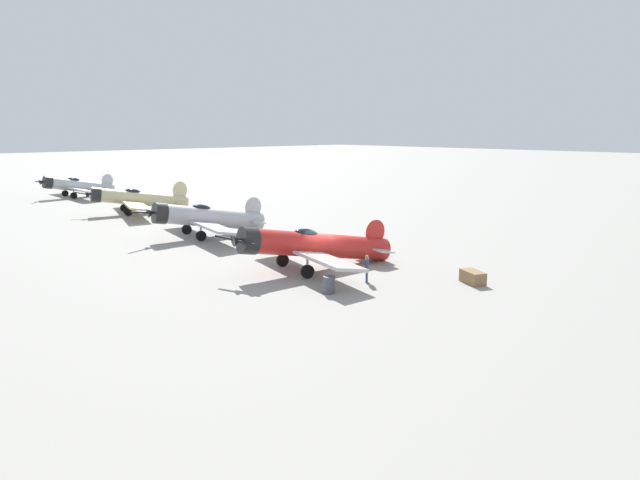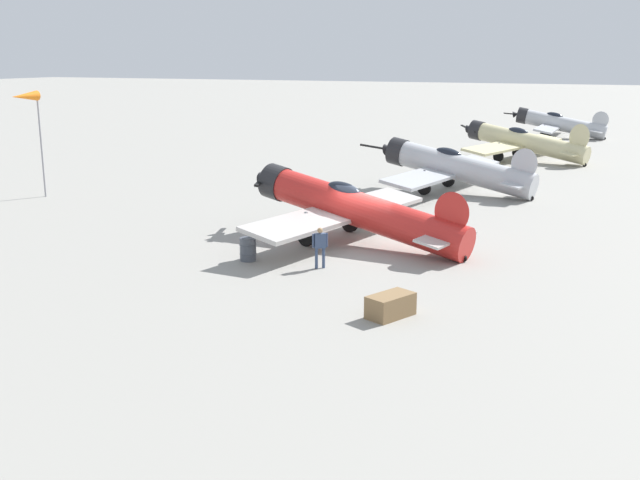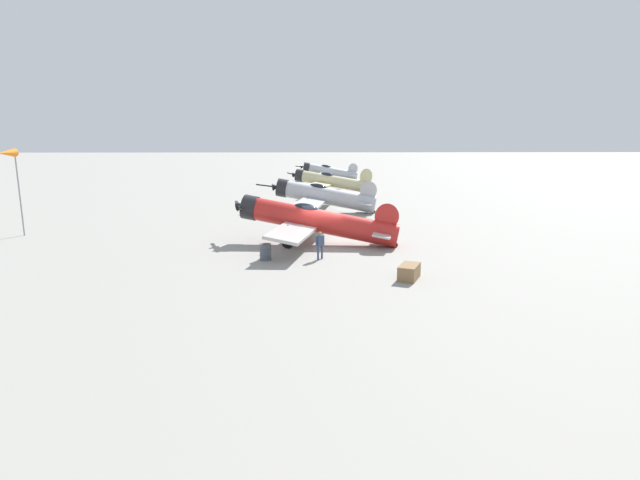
# 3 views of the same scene
# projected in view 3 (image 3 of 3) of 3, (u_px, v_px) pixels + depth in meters

# --- Properties ---
(ground_plane) EXTENTS (400.00, 400.00, 0.00)m
(ground_plane) POSITION_uv_depth(u_px,v_px,m) (321.00, 244.00, 32.28)
(ground_plane) COLOR gray
(airplane_foreground) EXTENTS (10.83, 11.25, 3.12)m
(airplane_foreground) POSITION_uv_depth(u_px,v_px,m) (313.00, 220.00, 32.08)
(airplane_foreground) COLOR red
(airplane_foreground) RESTS_ON ground_plane
(airplane_mid_apron) EXTENTS (11.06, 12.59, 3.04)m
(airplane_mid_apron) POSITION_uv_depth(u_px,v_px,m) (322.00, 196.00, 45.71)
(airplane_mid_apron) COLOR #B7BABF
(airplane_mid_apron) RESTS_ON ground_plane
(airplane_far_line) EXTENTS (10.53, 13.25, 3.17)m
(airplane_far_line) POSITION_uv_depth(u_px,v_px,m) (330.00, 181.00, 61.19)
(airplane_far_line) COLOR beige
(airplane_far_line) RESTS_ON ground_plane
(airplane_outer_stand) EXTENTS (9.95, 13.01, 2.97)m
(airplane_outer_stand) POSITION_uv_depth(u_px,v_px,m) (328.00, 172.00, 79.27)
(airplane_outer_stand) COLOR #B7BABF
(airplane_outer_stand) RESTS_ON ground_plane
(ground_crew_mechanic) EXTENTS (0.50, 0.43, 1.58)m
(ground_crew_mechanic) POSITION_uv_depth(u_px,v_px,m) (320.00, 243.00, 28.07)
(ground_crew_mechanic) COLOR #384766
(ground_crew_mechanic) RESTS_ON ground_plane
(equipment_crate) EXTENTS (1.37, 1.71, 0.71)m
(equipment_crate) POSITION_uv_depth(u_px,v_px,m) (409.00, 272.00, 24.22)
(equipment_crate) COLOR olive
(equipment_crate) RESTS_ON ground_plane
(fuel_drum) EXTENTS (0.68, 0.68, 0.92)m
(fuel_drum) POSITION_uv_depth(u_px,v_px,m) (265.00, 252.00, 27.98)
(fuel_drum) COLOR #474C56
(fuel_drum) RESTS_ON ground_plane
(windsock_mast) EXTENTS (0.70, 1.78, 5.98)m
(windsock_mast) POSITION_uv_depth(u_px,v_px,m) (8.00, 157.00, 33.25)
(windsock_mast) COLOR gray
(windsock_mast) RESTS_ON ground_plane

